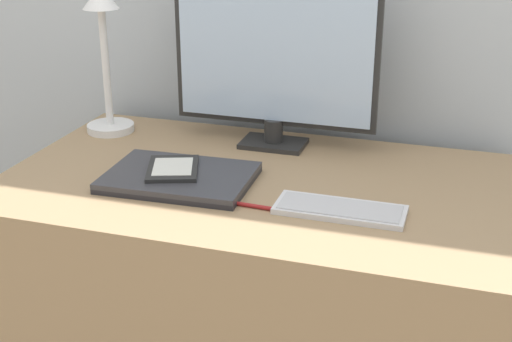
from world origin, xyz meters
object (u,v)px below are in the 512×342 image
object	(u,v)px
monitor	(275,52)
laptop	(180,178)
keyboard	(340,209)
pen	(255,207)
ereader	(173,168)
desk_lamp	(105,53)

from	to	relation	value
monitor	laptop	bearing A→B (deg)	-114.17
keyboard	laptop	xyz separation A→B (m)	(-0.38, 0.05, 0.00)
pen	monitor	bearing A→B (deg)	100.48
ereader	desk_lamp	world-z (taller)	desk_lamp
ereader	pen	world-z (taller)	ereader
desk_lamp	pen	world-z (taller)	desk_lamp
laptop	desk_lamp	xyz separation A→B (m)	(-0.32, 0.28, 0.21)
monitor	keyboard	size ratio (longest dim) A/B	1.94
keyboard	laptop	world-z (taller)	laptop
keyboard	desk_lamp	xyz separation A→B (m)	(-0.70, 0.32, 0.21)
keyboard	laptop	bearing A→B (deg)	172.82
ereader	desk_lamp	bearing A→B (deg)	138.58
ereader	pen	size ratio (longest dim) A/B	1.34
keyboard	pen	distance (m)	0.18
keyboard	laptop	size ratio (longest dim) A/B	0.81
laptop	pen	bearing A→B (deg)	-22.17
laptop	desk_lamp	distance (m)	0.47
laptop	ereader	world-z (taller)	ereader
monitor	desk_lamp	size ratio (longest dim) A/B	1.34
desk_lamp	pen	xyz separation A→B (m)	(0.53, -0.36, -0.21)
ereader	pen	xyz separation A→B (m)	(0.23, -0.09, -0.02)
keyboard	ereader	bearing A→B (deg)	171.90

